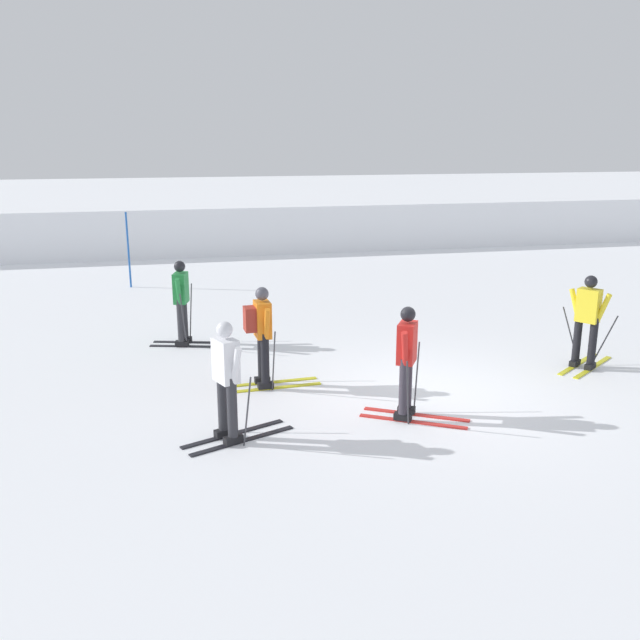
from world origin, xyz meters
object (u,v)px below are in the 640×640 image
Objects in this scene: skier_white at (227,378)px; trail_marker_pole at (128,250)px; skier_green at (182,300)px; skier_yellow at (587,319)px; skier_orange at (262,332)px; skier_red at (407,359)px.

skier_white is 10.67m from trail_marker_pole.
skier_yellow is at bearing -23.14° from skier_green.
skier_yellow and skier_white have the same top height.
skier_green is at bearing -77.45° from trail_marker_pole.
skier_orange is at bearing 69.68° from skier_white.
skier_red is (1.91, -1.76, -0.04)m from skier_orange.
skier_red is at bearing -42.64° from skier_orange.
skier_orange is 8.89m from trail_marker_pole.
trail_marker_pole is at bearing 106.45° from skier_orange.
skier_orange is at bearing -65.75° from skier_green.
skier_yellow is at bearing -2.82° from skier_orange.
skier_green is 7.64m from skier_yellow.
skier_orange and skier_red have the same top height.
trail_marker_pole is at bearing 102.55° from skier_green.
skier_orange is at bearing 137.36° from skier_red.
trail_marker_pole is at bearing 133.35° from skier_yellow.
trail_marker_pole reaches higher than skier_orange.
skier_white is 0.83× the size of trail_marker_pole.
skier_yellow is 1.00× the size of skier_white.
skier_yellow is at bearing 14.64° from skier_white.
skier_white is at bearing -110.32° from skier_orange.
skier_red and skier_yellow have the same top height.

